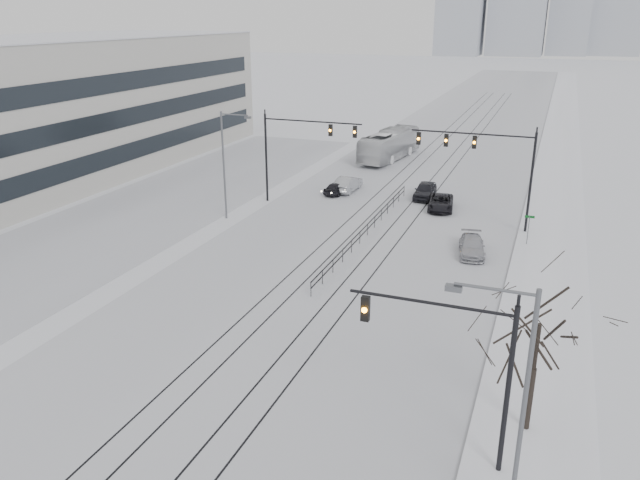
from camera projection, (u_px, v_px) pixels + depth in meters
The scene contains 20 objects.
road at pixel (439, 158), 75.17m from camera, with size 22.00×260.00×0.02m, color silver.
sidewalk_east at pixel (558, 166), 70.63m from camera, with size 5.00×260.00×0.16m, color white.
curb at pixel (535, 165), 71.46m from camera, with size 0.10×260.00×0.12m, color gray.
parking_strip at pixel (183, 194), 59.92m from camera, with size 14.00×60.00×0.03m, color silver.
tram_rails at pixel (399, 202), 57.61m from camera, with size 5.30×180.00×0.01m.
office_building at pixel (26, 111), 63.53m from camera, with size 20.20×62.20×14.11m.
traffic_mast_near at pixel (464, 360), 22.59m from camera, with size 6.10×0.37×7.00m.
traffic_mast_ne at pixel (488, 158), 48.52m from camera, with size 9.60×0.37×8.00m.
traffic_mast_nw at pixel (296, 143), 55.05m from camera, with size 9.10×0.37×8.00m.
street_light_east at pixel (514, 401), 19.09m from camera, with size 2.73×0.25×9.00m.
street_light_west at pixel (227, 158), 51.14m from camera, with size 2.73×0.25×9.00m.
bare_tree at pixel (538, 335), 24.44m from camera, with size 4.40×4.40×6.10m.
median_fence at pixel (368, 229), 48.66m from camera, with size 0.06×24.00×1.00m.
street_sign at pixel (529, 226), 46.09m from camera, with size 0.70×0.06×2.40m.
sedan_sb_inner at pixel (338, 188), 59.83m from camera, with size 1.45×3.61×1.23m, color black.
sedan_sb_outer at pixel (348, 184), 60.76m from camera, with size 1.56×4.48×1.48m, color #9D9FA4.
sedan_nb_front at pixel (441, 203), 55.11m from camera, with size 2.14×4.64×1.29m, color black.
sedan_nb_right at pixel (472, 247), 44.76m from camera, with size 1.75×4.31×1.25m, color #ABABB3.
sedan_nb_far at pixel (425, 190), 58.47m from camera, with size 1.78×4.42×1.50m, color black.
box_truck at pixel (390, 145), 73.79m from camera, with size 2.89×12.35×3.44m, color silver.
Camera 1 is at (12.92, -14.32, 16.37)m, focal length 35.00 mm.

